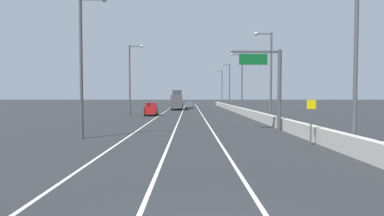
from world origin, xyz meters
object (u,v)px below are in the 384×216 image
object	(u,v)px
lamp_post_right_near	(352,46)
lamp_post_right_second	(269,71)
lamp_post_right_fifth	(221,86)
lamp_post_right_fourth	(228,83)
speed_advisory_sign	(311,119)
car_gray_2	(189,104)
box_truck	(177,101)
car_red_1	(151,109)
lamp_post_left_near	(84,58)
lamp_post_left_mid	(131,76)
lamp_post_right_third	(241,79)
car_silver_0	(180,102)
overhead_sign_gantry	(272,80)

from	to	relation	value
lamp_post_right_near	lamp_post_right_second	size ratio (longest dim) A/B	1.00
lamp_post_right_fifth	lamp_post_right_fourth	bearing A→B (deg)	-90.50
speed_advisory_sign	car_gray_2	bearing A→B (deg)	97.66
lamp_post_right_second	lamp_post_right_fourth	xyz separation A→B (m)	(-0.04, 38.98, 0.00)
lamp_post_right_fifth	lamp_post_right_near	bearing A→B (deg)	-90.15
lamp_post_right_near	box_truck	distance (m)	56.32
lamp_post_right_fifth	box_truck	world-z (taller)	lamp_post_right_fifth
car_red_1	box_truck	bearing A→B (deg)	81.13
lamp_post_right_second	box_truck	size ratio (longest dim) A/B	1.15
box_truck	lamp_post_right_second	bearing A→B (deg)	-70.93
lamp_post_left_near	lamp_post_right_fifth	bearing A→B (deg)	76.38
speed_advisory_sign	lamp_post_right_fourth	distance (m)	55.94
lamp_post_left_mid	speed_advisory_sign	bearing A→B (deg)	-58.01
speed_advisory_sign	lamp_post_right_near	world-z (taller)	lamp_post_right_near
lamp_post_right_third	car_silver_0	xyz separation A→B (m)	(-12.17, 42.65, -5.10)
lamp_post_right_second	car_silver_0	xyz separation A→B (m)	(-12.42, 62.14, -5.10)
lamp_post_right_fourth	lamp_post_right_second	bearing A→B (deg)	-89.94
lamp_post_right_fourth	lamp_post_left_near	xyz separation A→B (m)	(-17.27, -52.48, 0.00)
overhead_sign_gantry	lamp_post_right_near	distance (m)	11.55
car_silver_0	car_red_1	world-z (taller)	car_red_1
lamp_post_left_mid	box_truck	world-z (taller)	lamp_post_left_mid
overhead_sign_gantry	car_gray_2	xyz separation A→B (m)	(-7.77, 52.45, -3.69)
lamp_post_right_second	car_gray_2	bearing A→B (deg)	102.15
lamp_post_right_third	car_gray_2	xyz separation A→B (m)	(-9.28, 24.80, -5.07)
lamp_post_right_near	lamp_post_left_near	world-z (taller)	same
speed_advisory_sign	lamp_post_right_fourth	bearing A→B (deg)	88.68
car_silver_0	box_truck	size ratio (longest dim) A/B	0.44
overhead_sign_gantry	lamp_post_left_near	world-z (taller)	lamp_post_left_near
lamp_post_right_second	lamp_post_left_near	size ratio (longest dim) A/B	1.00
lamp_post_right_second	lamp_post_left_near	xyz separation A→B (m)	(-17.31, -13.49, 0.00)
lamp_post_right_near	car_silver_0	size ratio (longest dim) A/B	2.62
lamp_post_right_near	lamp_post_right_third	distance (m)	38.98
lamp_post_right_second	car_silver_0	distance (m)	63.57
lamp_post_left_near	lamp_post_left_mid	distance (m)	23.40
overhead_sign_gantry	speed_advisory_sign	size ratio (longest dim) A/B	2.50
lamp_post_right_near	lamp_post_right_third	size ratio (longest dim) A/B	1.00
lamp_post_right_third	lamp_post_left_mid	bearing A→B (deg)	-151.57
speed_advisory_sign	lamp_post_left_near	xyz separation A→B (m)	(-15.99, 3.28, 4.35)
car_red_1	lamp_post_left_mid	bearing A→B (deg)	-120.59
lamp_post_right_fifth	car_gray_2	bearing A→B (deg)	-124.27
lamp_post_right_fifth	lamp_post_left_near	bearing A→B (deg)	-103.62
lamp_post_right_fourth	lamp_post_left_near	size ratio (longest dim) A/B	1.00
speed_advisory_sign	car_red_1	distance (m)	33.92
lamp_post_right_near	box_truck	world-z (taller)	lamp_post_right_near
lamp_post_right_third	lamp_post_left_near	xyz separation A→B (m)	(-17.05, -32.98, 0.00)
lamp_post_right_second	lamp_post_right_fifth	bearing A→B (deg)	89.87
lamp_post_right_third	lamp_post_right_fifth	bearing A→B (deg)	89.43
overhead_sign_gantry	lamp_post_right_fifth	distance (m)	66.67
lamp_post_right_third	lamp_post_right_second	bearing A→B (deg)	-89.24
lamp_post_right_third	lamp_post_right_fifth	distance (m)	38.99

